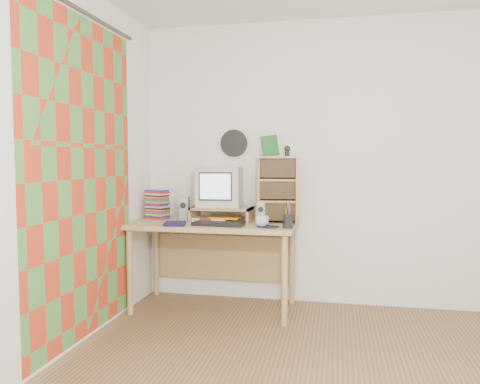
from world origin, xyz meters
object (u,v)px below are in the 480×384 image
at_px(mug, 262,221).
at_px(diary, 164,222).
at_px(cd_rack, 278,189).
at_px(keyboard, 218,224).
at_px(desk, 216,237).
at_px(dvd_stack, 157,204).
at_px(crt_monitor, 219,187).

bearing_deg(mug, diary, -175.03).
distance_m(mug, diary, 0.80).
bearing_deg(diary, cd_rack, 7.53).
distance_m(keyboard, mug, 0.35).
bearing_deg(desk, dvd_stack, 172.49).
bearing_deg(dvd_stack, desk, 11.18).
bearing_deg(dvd_stack, keyboard, -8.67).
bearing_deg(cd_rack, desk, -179.93).
relative_size(crt_monitor, mug, 3.35).
distance_m(crt_monitor, diary, 0.60).
relative_size(keyboard, diary, 1.95).
height_order(keyboard, dvd_stack, dvd_stack).
distance_m(keyboard, cd_rack, 0.61).
height_order(dvd_stack, cd_rack, cd_rack).
bearing_deg(cd_rack, keyboard, -149.74).
relative_size(dvd_stack, cd_rack, 0.46).
xyz_separation_m(desk, crt_monitor, (0.01, 0.09, 0.43)).
bearing_deg(diary, crt_monitor, 32.08).
bearing_deg(desk, crt_monitor, 81.98).
xyz_separation_m(crt_monitor, diary, (-0.37, -0.39, -0.27)).
distance_m(desk, cd_rack, 0.68).
bearing_deg(desk, keyboard, -70.74).
distance_m(keyboard, dvd_stack, 0.75).
height_order(dvd_stack, diary, dvd_stack).
bearing_deg(diary, mug, -9.85).
distance_m(dvd_stack, mug, 1.06).
bearing_deg(crt_monitor, dvd_stack, 177.03).
xyz_separation_m(mug, diary, (-0.80, -0.07, -0.02)).
bearing_deg(desk, mug, -27.93).
bearing_deg(mug, crt_monitor, 143.27).
distance_m(desk, diary, 0.49).
height_order(desk, keyboard, keyboard).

